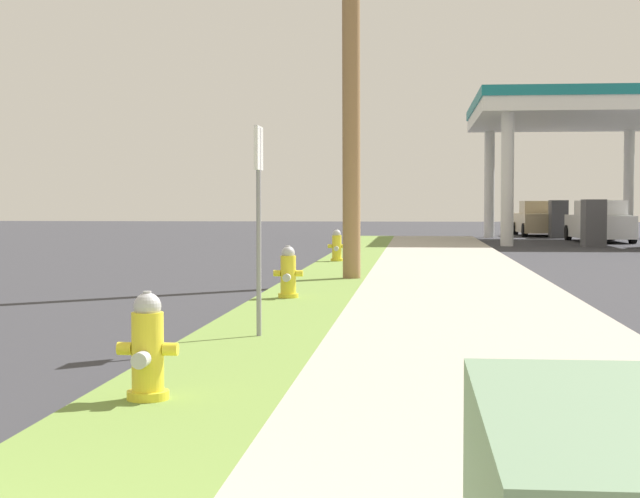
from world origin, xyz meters
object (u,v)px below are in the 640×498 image
at_px(fire_hydrant_nearest, 147,352).
at_px(car_white_by_far_pump, 599,223).
at_px(utility_pole_midground, 351,45).
at_px(fire_hydrant_second, 288,275).
at_px(street_sign_post, 259,186).
at_px(car_tan_by_near_pump, 539,220).
at_px(fire_hydrant_third, 337,247).

bearing_deg(fire_hydrant_nearest, car_white_by_far_pump, 74.98).
bearing_deg(car_white_by_far_pump, utility_pole_midground, -110.87).
height_order(fire_hydrant_second, street_sign_post, street_sign_post).
distance_m(car_tan_by_near_pump, car_white_by_far_pump, 7.14).
relative_size(fire_hydrant_second, car_white_by_far_pump, 0.16).
xyz_separation_m(fire_hydrant_third, car_tan_by_near_pump, (7.36, 22.91, 0.28)).
height_order(fire_hydrant_second, fire_hydrant_third, same).
bearing_deg(car_white_by_far_pump, fire_hydrant_second, -109.20).
relative_size(car_tan_by_near_pump, car_white_by_far_pump, 1.00).
relative_size(fire_hydrant_second, car_tan_by_near_pump, 0.16).
distance_m(fire_hydrant_second, car_tan_by_near_pump, 32.95).
bearing_deg(car_tan_by_near_pump, car_white_by_far_pump, -78.54).
height_order(fire_hydrant_second, car_tan_by_near_pump, car_tan_by_near_pump).
xyz_separation_m(fire_hydrant_nearest, fire_hydrant_second, (0.01, 7.53, 0.00)).
bearing_deg(utility_pole_midground, street_sign_post, -92.94).
distance_m(fire_hydrant_nearest, car_white_by_far_pump, 33.81).
distance_m(fire_hydrant_third, car_white_by_far_pump, 18.17).
height_order(fire_hydrant_third, street_sign_post, street_sign_post).
xyz_separation_m(fire_hydrant_third, street_sign_post, (0.26, -13.37, 1.19)).
height_order(street_sign_post, car_white_by_far_pump, street_sign_post).
distance_m(fire_hydrant_third, utility_pole_midground, 6.62).
bearing_deg(car_tan_by_near_pump, fire_hydrant_nearest, -100.49).
bearing_deg(fire_hydrant_third, car_tan_by_near_pump, 72.18).
bearing_deg(car_white_by_far_pump, street_sign_post, -106.23).
bearing_deg(street_sign_post, car_white_by_far_pump, 73.77).
height_order(fire_hydrant_nearest, car_tan_by_near_pump, car_tan_by_near_pump).
bearing_deg(fire_hydrant_third, car_white_by_far_pump, 61.10).
distance_m(utility_pole_midground, street_sign_post, 8.45).
height_order(fire_hydrant_third, utility_pole_midground, utility_pole_midground).
bearing_deg(street_sign_post, fire_hydrant_nearest, -94.06).
bearing_deg(fire_hydrant_nearest, utility_pole_midground, 86.72).
bearing_deg(fire_hydrant_second, car_white_by_far_pump, 70.80).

